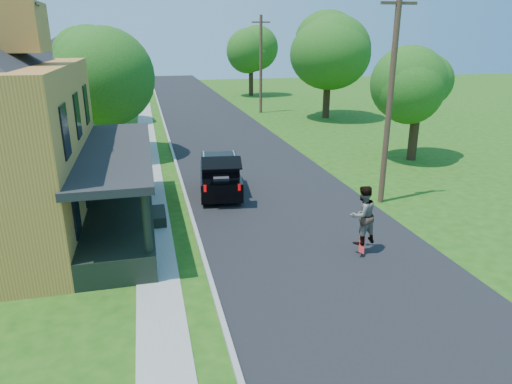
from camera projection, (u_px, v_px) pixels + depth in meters
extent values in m
plane|color=#1B4D0F|center=(343.00, 277.00, 14.18)|extent=(140.00, 140.00, 0.00)
cube|color=black|center=(228.00, 142.00, 32.57)|extent=(8.00, 120.00, 0.02)
cube|color=#979792|center=(170.00, 145.00, 31.66)|extent=(0.15, 120.00, 0.12)
cube|color=gray|center=(147.00, 146.00, 31.31)|extent=(1.30, 120.00, 0.03)
cube|color=gray|center=(50.00, 231.00, 17.56)|extent=(6.50, 1.20, 0.03)
cube|color=#D98E3F|center=(18.00, 27.00, 15.17)|extent=(1.60, 2.20, 1.60)
cube|color=black|center=(122.00, 214.00, 18.02)|extent=(2.40, 10.00, 0.90)
cube|color=black|center=(115.00, 151.00, 17.20)|extent=(2.60, 10.30, 0.25)
cube|color=beige|center=(30.00, 105.00, 32.40)|extent=(8.00, 8.00, 5.00)
pyramid|color=black|center=(19.00, 35.00, 30.89)|extent=(12.78, 12.78, 2.20)
cube|color=beige|center=(64.00, 84.00, 47.11)|extent=(8.00, 8.00, 5.00)
pyramid|color=black|center=(57.00, 36.00, 45.60)|extent=(12.78, 12.78, 2.20)
cube|color=black|center=(220.00, 180.00, 21.71)|extent=(2.35, 4.56, 0.84)
cube|color=black|center=(220.00, 165.00, 21.64)|extent=(2.00, 2.89, 0.55)
cube|color=black|center=(219.00, 159.00, 21.54)|extent=(2.05, 2.98, 0.08)
cube|color=black|center=(222.00, 163.00, 19.26)|extent=(1.79, 1.10, 0.38)
cube|color=#323237|center=(221.00, 182.00, 20.39)|extent=(0.76, 0.68, 0.45)
cube|color=silver|center=(204.00, 158.00, 21.43)|extent=(0.35, 2.39, 0.06)
cube|color=silver|center=(235.00, 157.00, 21.59)|extent=(0.35, 2.39, 0.06)
cube|color=#990505|center=(205.00, 189.00, 19.50)|extent=(0.13, 0.07, 0.30)
cube|color=#990505|center=(239.00, 187.00, 19.67)|extent=(0.13, 0.07, 0.30)
cylinder|color=black|center=(203.00, 178.00, 23.08)|extent=(0.32, 0.70, 0.68)
cylinder|color=black|center=(235.00, 177.00, 23.26)|extent=(0.32, 0.70, 0.68)
cylinder|color=black|center=(204.00, 196.00, 20.37)|extent=(0.32, 0.70, 0.68)
cylinder|color=black|center=(239.00, 195.00, 20.55)|extent=(0.32, 0.70, 0.68)
imported|color=black|center=(363.00, 215.00, 15.40)|extent=(1.17, 1.01, 2.06)
cube|color=#AC130E|center=(362.00, 243.00, 15.57)|extent=(0.48, 0.60, 0.59)
cylinder|color=black|center=(116.00, 129.00, 28.17)|extent=(0.67, 0.67, 3.36)
sphere|color=#3E7920|center=(110.00, 71.00, 27.05)|extent=(5.95, 5.95, 5.36)
sphere|color=#3E7920|center=(114.00, 51.00, 26.41)|extent=(5.16, 5.16, 4.65)
sphere|color=#3E7920|center=(101.00, 61.00, 27.20)|extent=(5.29, 5.29, 4.77)
cylinder|color=black|center=(95.00, 104.00, 38.68)|extent=(0.67, 0.67, 3.41)
sphere|color=#3E7920|center=(90.00, 63.00, 37.59)|extent=(6.18, 6.18, 4.97)
sphere|color=#3E7920|center=(95.00, 49.00, 37.18)|extent=(5.35, 5.35, 4.31)
sphere|color=#3E7920|center=(83.00, 56.00, 37.50)|extent=(5.49, 5.49, 4.42)
cylinder|color=black|center=(414.00, 136.00, 27.38)|extent=(0.58, 0.58, 2.95)
sphere|color=#3E7920|center=(419.00, 87.00, 26.45)|extent=(4.46, 4.46, 4.21)
sphere|color=#3E7920|center=(430.00, 70.00, 25.94)|extent=(3.87, 3.87, 3.65)
sphere|color=#3E7920|center=(409.00, 78.00, 26.58)|extent=(3.97, 3.97, 3.74)
cylinder|color=black|center=(327.00, 96.00, 41.68)|extent=(0.71, 0.71, 3.89)
sphere|color=#3E7920|center=(329.00, 49.00, 40.35)|extent=(7.35, 7.35, 6.53)
sphere|color=#3E7920|center=(336.00, 32.00, 39.74)|extent=(6.37, 6.37, 5.66)
sphere|color=#3E7920|center=(321.00, 41.00, 40.32)|extent=(6.53, 6.53, 5.80)
cylinder|color=black|center=(251.00, 81.00, 57.71)|extent=(0.68, 0.68, 3.56)
sphere|color=#3E7920|center=(251.00, 51.00, 56.53)|extent=(6.86, 6.86, 5.58)
sphere|color=#3E7920|center=(254.00, 41.00, 55.84)|extent=(5.94, 5.94, 4.83)
sphere|color=#3E7920|center=(247.00, 46.00, 56.72)|extent=(6.10, 6.10, 4.96)
cylinder|color=#412F1E|center=(390.00, 102.00, 19.26)|extent=(0.26, 0.26, 8.93)
cube|color=#412F1E|center=(399.00, 3.00, 18.01)|extent=(1.53, 0.19, 0.11)
cylinder|color=#412F1E|center=(261.00, 65.00, 43.56)|extent=(0.35, 0.35, 9.04)
cube|color=#412F1E|center=(261.00, 22.00, 42.31)|extent=(1.70, 0.60, 0.13)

